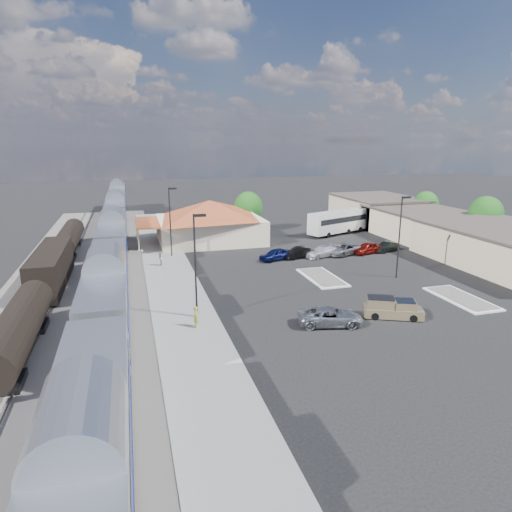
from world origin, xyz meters
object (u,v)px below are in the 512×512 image
object	(u,v)px
suv	(330,317)
station_depot	(209,221)
pickup_truck	(393,309)
coach_bus	(338,221)

from	to	relation	value
suv	station_depot	bearing A→B (deg)	19.43
station_depot	pickup_truck	bearing A→B (deg)	-74.10
station_depot	coach_bus	size ratio (longest dim) A/B	1.57
pickup_truck	station_depot	bearing A→B (deg)	40.09
suv	coach_bus	xyz separation A→B (m)	(17.13, 34.34, 1.41)
station_depot	coach_bus	xyz separation A→B (m)	(21.02, 0.01, -0.98)
station_depot	coach_bus	distance (m)	21.04
coach_bus	pickup_truck	bearing A→B (deg)	139.37
pickup_truck	suv	world-z (taller)	pickup_truck
pickup_truck	suv	size ratio (longest dim) A/B	0.98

